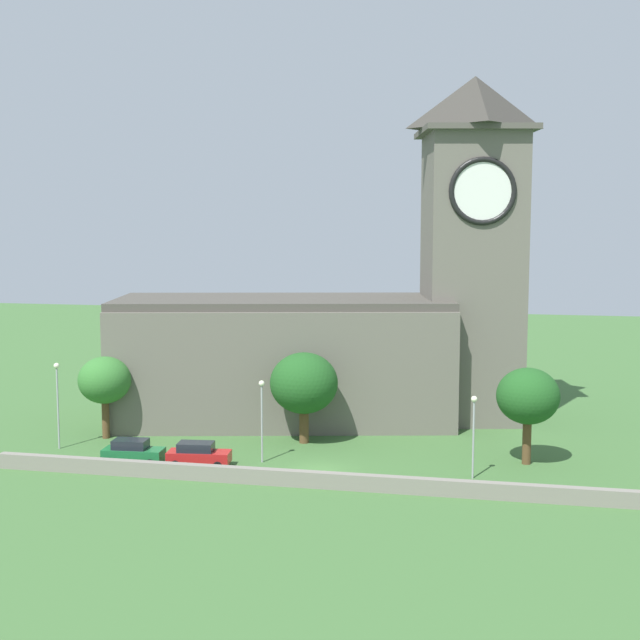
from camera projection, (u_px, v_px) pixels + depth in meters
ground_plane at (353, 424)px, 77.75m from camera, size 200.00×200.00×0.00m
church at (347, 321)px, 78.90m from camera, size 39.04×19.18×31.27m
quay_barrier at (307, 479)px, 59.20m from camera, size 46.96×0.70×1.12m
car_green at (133, 452)px, 64.72m from camera, size 4.68×2.38×1.91m
car_red at (198, 454)px, 64.10m from camera, size 4.85×2.47×1.85m
streetlamp_west_end at (57, 392)px, 68.80m from camera, size 0.44×0.44×7.03m
streetlamp_west_mid at (262, 407)px, 64.88m from camera, size 0.44×0.44×6.34m
streetlamp_central at (474, 422)px, 60.78m from camera, size 0.44×0.44×6.00m
tree_riverside_east at (528, 397)px, 64.35m from camera, size 4.73×4.73×7.37m
tree_churchyard at (105, 381)px, 72.15m from camera, size 4.42×4.42×7.00m
tree_by_tower at (304, 383)px, 70.61m from camera, size 5.63×5.63×7.58m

